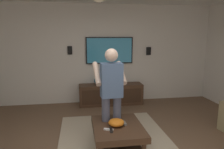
{
  "coord_description": "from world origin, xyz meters",
  "views": [
    {
      "loc": [
        -2.79,
        0.46,
        1.86
      ],
      "look_at": [
        1.15,
        -0.17,
        1.12
      ],
      "focal_mm": 34.34,
      "sensor_mm": 36.0,
      "label": 1
    }
  ],
  "objects_px": {
    "remote_grey": "(125,123)",
    "wall_speaker_left": "(149,51)",
    "vase_round": "(98,81)",
    "tv": "(109,50)",
    "wall_speaker_right": "(70,50)",
    "remote_white": "(109,129)",
    "person_standing": "(111,90)",
    "remote_black": "(111,130)",
    "coffee_table": "(118,131)",
    "bowl": "(116,122)",
    "media_console": "(111,94)"
  },
  "relations": [
    {
      "from": "remote_grey",
      "to": "wall_speaker_left",
      "type": "xyz_separation_m",
      "value": [
        2.52,
        -1.23,
        1.0
      ]
    },
    {
      "from": "vase_round",
      "to": "wall_speaker_left",
      "type": "distance_m",
      "value": 1.66
    },
    {
      "from": "remote_grey",
      "to": "media_console",
      "type": "bearing_deg",
      "value": 175.32
    },
    {
      "from": "remote_white",
      "to": "tv",
      "type": "bearing_deg",
      "value": -75.11
    },
    {
      "from": "coffee_table",
      "to": "vase_round",
      "type": "distance_m",
      "value": 2.34
    },
    {
      "from": "person_standing",
      "to": "wall_speaker_right",
      "type": "relative_size",
      "value": 7.45
    },
    {
      "from": "media_console",
      "to": "remote_black",
      "type": "bearing_deg",
      "value": -8.7
    },
    {
      "from": "person_standing",
      "to": "wall_speaker_left",
      "type": "xyz_separation_m",
      "value": [
        2.31,
        -1.42,
        0.48
      ]
    },
    {
      "from": "tv",
      "to": "media_console",
      "type": "bearing_deg",
      "value": -0.0
    },
    {
      "from": "remote_black",
      "to": "vase_round",
      "type": "bearing_deg",
      "value": 0.64
    },
    {
      "from": "wall_speaker_right",
      "to": "person_standing",
      "type": "bearing_deg",
      "value": -162.02
    },
    {
      "from": "bowl",
      "to": "vase_round",
      "type": "relative_size",
      "value": 1.17
    },
    {
      "from": "tv",
      "to": "remote_white",
      "type": "xyz_separation_m",
      "value": [
        -2.7,
        0.42,
        -1.03
      ]
    },
    {
      "from": "vase_round",
      "to": "wall_speaker_left",
      "type": "height_order",
      "value": "wall_speaker_left"
    },
    {
      "from": "coffee_table",
      "to": "tv",
      "type": "relative_size",
      "value": 0.78
    },
    {
      "from": "tv",
      "to": "wall_speaker_right",
      "type": "distance_m",
      "value": 1.06
    },
    {
      "from": "remote_black",
      "to": "wall_speaker_left",
      "type": "height_order",
      "value": "wall_speaker_left"
    },
    {
      "from": "remote_white",
      "to": "wall_speaker_left",
      "type": "height_order",
      "value": "wall_speaker_left"
    },
    {
      "from": "coffee_table",
      "to": "person_standing",
      "type": "height_order",
      "value": "person_standing"
    },
    {
      "from": "person_standing",
      "to": "remote_black",
      "type": "distance_m",
      "value": 0.68
    },
    {
      "from": "person_standing",
      "to": "remote_white",
      "type": "distance_m",
      "value": 0.67
    },
    {
      "from": "wall_speaker_left",
      "to": "remote_grey",
      "type": "bearing_deg",
      "value": 153.92
    },
    {
      "from": "media_console",
      "to": "bowl",
      "type": "bearing_deg",
      "value": -6.59
    },
    {
      "from": "remote_black",
      "to": "wall_speaker_right",
      "type": "relative_size",
      "value": 0.68
    },
    {
      "from": "wall_speaker_right",
      "to": "coffee_table",
      "type": "bearing_deg",
      "value": -162.3
    },
    {
      "from": "remote_grey",
      "to": "vase_round",
      "type": "relative_size",
      "value": 0.68
    },
    {
      "from": "remote_grey",
      "to": "wall_speaker_right",
      "type": "xyz_separation_m",
      "value": [
        2.52,
        0.94,
        1.05
      ]
    },
    {
      "from": "remote_white",
      "to": "person_standing",
      "type": "bearing_deg",
      "value": -80.94
    },
    {
      "from": "remote_white",
      "to": "wall_speaker_right",
      "type": "height_order",
      "value": "wall_speaker_right"
    },
    {
      "from": "tv",
      "to": "wall_speaker_left",
      "type": "distance_m",
      "value": 1.11
    },
    {
      "from": "wall_speaker_left",
      "to": "wall_speaker_right",
      "type": "relative_size",
      "value": 1.0
    },
    {
      "from": "remote_grey",
      "to": "wall_speaker_right",
      "type": "relative_size",
      "value": 0.68
    },
    {
      "from": "bowl",
      "to": "vase_round",
      "type": "bearing_deg",
      "value": 1.74
    },
    {
      "from": "remote_white",
      "to": "vase_round",
      "type": "bearing_deg",
      "value": -68.16
    },
    {
      "from": "remote_grey",
      "to": "wall_speaker_right",
      "type": "distance_m",
      "value": 2.88
    },
    {
      "from": "remote_white",
      "to": "remote_grey",
      "type": "height_order",
      "value": "same"
    },
    {
      "from": "tv",
      "to": "remote_grey",
      "type": "bearing_deg",
      "value": -2.7
    },
    {
      "from": "vase_round",
      "to": "wall_speaker_right",
      "type": "distance_m",
      "value": 1.11
    },
    {
      "from": "tv",
      "to": "person_standing",
      "type": "xyz_separation_m",
      "value": [
        -2.3,
        0.31,
        -0.51
      ]
    },
    {
      "from": "coffee_table",
      "to": "bowl",
      "type": "relative_size",
      "value": 3.89
    },
    {
      "from": "coffee_table",
      "to": "remote_white",
      "type": "xyz_separation_m",
      "value": [
        -0.15,
        0.17,
        0.12
      ]
    },
    {
      "from": "vase_round",
      "to": "wall_speaker_left",
      "type": "bearing_deg",
      "value": -80.06
    },
    {
      "from": "person_standing",
      "to": "remote_grey",
      "type": "height_order",
      "value": "person_standing"
    },
    {
      "from": "bowl",
      "to": "coffee_table",
      "type": "bearing_deg",
      "value": -71.6
    },
    {
      "from": "coffee_table",
      "to": "remote_white",
      "type": "bearing_deg",
      "value": 130.95
    },
    {
      "from": "tv",
      "to": "bowl",
      "type": "relative_size",
      "value": 4.99
    },
    {
      "from": "media_console",
      "to": "remote_grey",
      "type": "height_order",
      "value": "media_console"
    },
    {
      "from": "tv",
      "to": "wall_speaker_right",
      "type": "xyz_separation_m",
      "value": [
        0.01,
        1.06,
        0.01
      ]
    },
    {
      "from": "coffee_table",
      "to": "remote_white",
      "type": "relative_size",
      "value": 6.67
    },
    {
      "from": "person_standing",
      "to": "bowl",
      "type": "distance_m",
      "value": 0.54
    }
  ]
}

